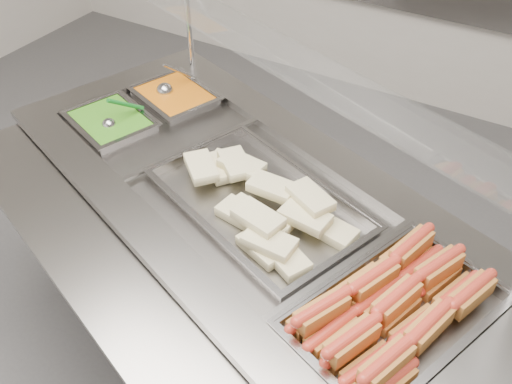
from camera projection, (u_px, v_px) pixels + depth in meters
The scene contains 11 objects.
steam_counter at pixel (248, 281), 2.02m from camera, with size 1.94×1.35×0.85m.
tray_rail at pixel (107, 276), 1.54m from camera, with size 1.68×0.89×0.05m.
sneeze_guard at pixel (302, 67), 1.62m from camera, with size 1.56×0.80×0.42m.
pan_hotdogs at pixel (394, 320), 1.42m from camera, with size 0.48×0.60×0.09m.
pan_wraps at pixel (258, 205), 1.73m from camera, with size 0.73×0.58×0.07m.
pan_beans at pixel (175, 103), 2.19m from camera, with size 0.34×0.31×0.09m.
pan_peas at pixel (112, 128), 2.06m from camera, with size 0.34×0.31×0.09m.
hotdogs_in_buns at pixel (391, 307), 1.39m from camera, with size 0.41×0.55×0.11m.
tortilla_wraps at pixel (260, 203), 1.68m from camera, with size 0.62×0.39×0.09m.
ladle at pixel (166, 90), 2.18m from camera, with size 0.09×0.17×0.15m.
serving_spoon at pixel (112, 121), 2.01m from camera, with size 0.08×0.16×0.13m.
Camera 1 is at (0.56, -0.80, 1.98)m, focal length 40.00 mm.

